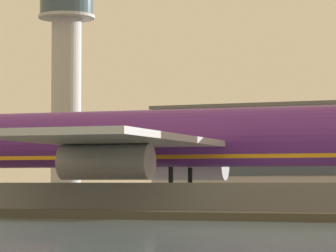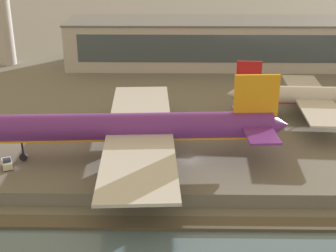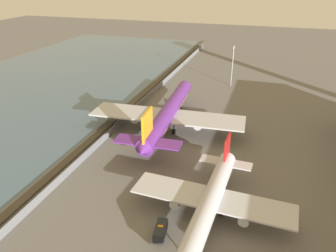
# 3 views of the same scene
# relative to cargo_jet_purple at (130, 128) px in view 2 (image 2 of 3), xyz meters

# --- Properties ---
(ground_plane) EXTENTS (500.00, 500.00, 0.00)m
(ground_plane) POSITION_rel_cargo_jet_purple_xyz_m (10.50, -0.24, -5.89)
(ground_plane) COLOR #66635E
(shoreline_seawall) EXTENTS (320.00, 3.00, 0.50)m
(shoreline_seawall) POSITION_rel_cargo_jet_purple_xyz_m (10.50, -20.74, -5.64)
(shoreline_seawall) COLOR #474238
(shoreline_seawall) RESTS_ON ground
(perimeter_fence) EXTENTS (280.00, 0.10, 2.28)m
(perimeter_fence) POSITION_rel_cargo_jet_purple_xyz_m (10.50, -16.24, -4.74)
(perimeter_fence) COLOR slate
(perimeter_fence) RESTS_ON ground
(cargo_jet_purple) EXTENTS (57.88, 50.22, 15.43)m
(cargo_jet_purple) POSITION_rel_cargo_jet_purple_xyz_m (0.00, 0.00, 0.00)
(cargo_jet_purple) COLOR #602889
(cargo_jet_purple) RESTS_ON ground
(passenger_jet_silver) EXTENTS (40.90, 34.89, 12.41)m
(passenger_jet_silver) POSITION_rel_cargo_jet_purple_xyz_m (38.94, 21.70, -1.15)
(passenger_jet_silver) COLOR silver
(passenger_jet_silver) RESTS_ON ground
(baggage_tug) EXTENTS (2.76, 3.57, 1.80)m
(baggage_tug) POSITION_rel_cargo_jet_purple_xyz_m (-21.04, -3.84, -5.08)
(baggage_tug) COLOR white
(baggage_tug) RESTS_ON ground
(terminal_building) EXTENTS (105.36, 21.86, 13.77)m
(terminal_building) POSITION_rel_cargo_jet_purple_xyz_m (27.86, 67.38, 1.01)
(terminal_building) COLOR #B2B2B7
(terminal_building) RESTS_ON ground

